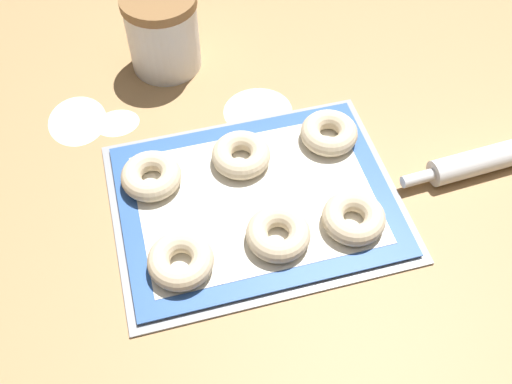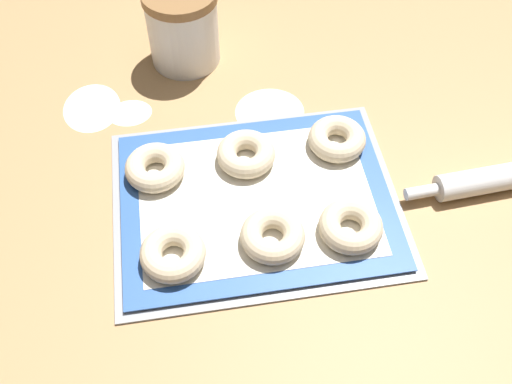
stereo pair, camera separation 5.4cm
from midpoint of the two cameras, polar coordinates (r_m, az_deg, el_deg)
The scene contains 13 objects.
ground_plane at distance 0.88m, azimuth 2.98°, elevation -1.23°, with size 2.80×2.80×0.00m, color #A87F51.
baking_tray at distance 0.88m, azimuth 1.75°, elevation -0.95°, with size 0.42×0.33×0.01m.
baking_mat at distance 0.87m, azimuth 1.76°, elevation -0.74°, with size 0.39×0.30×0.00m.
bagel_front_left at distance 0.81m, azimuth -6.03°, elevation -5.92°, with size 0.09×0.09×0.03m.
bagel_front_center at distance 0.82m, azimuth 3.48°, elevation -4.25°, with size 0.09×0.09×0.03m.
bagel_front_right at distance 0.84m, azimuth 10.83°, elevation -3.30°, with size 0.09×0.09×0.03m.
bagel_back_left at distance 0.90m, azimuth -7.92°, elevation 2.24°, with size 0.09×0.09×0.03m.
bagel_back_center at distance 0.91m, azimuth 0.74°, elevation 3.57°, with size 0.09×0.09×0.03m.
bagel_back_right at distance 0.94m, azimuth 9.36°, elevation 4.95°, with size 0.09×0.09×0.03m.
flour_canister at distance 1.06m, azimuth -5.51°, elevation 15.43°, with size 0.13×0.13×0.14m.
flour_patch_near at distance 1.04m, azimuth -13.96°, elevation 7.79°, with size 0.09×0.11×0.00m.
flour_patch_far at distance 1.00m, azimuth 2.86°, elevation 7.65°, with size 0.11×0.11×0.00m.
flour_patch_side at distance 1.02m, azimuth -10.46°, elevation 7.40°, with size 0.07×0.06×0.00m.
Camera 2 is at (-0.10, -0.50, 0.72)m, focal length 42.00 mm.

